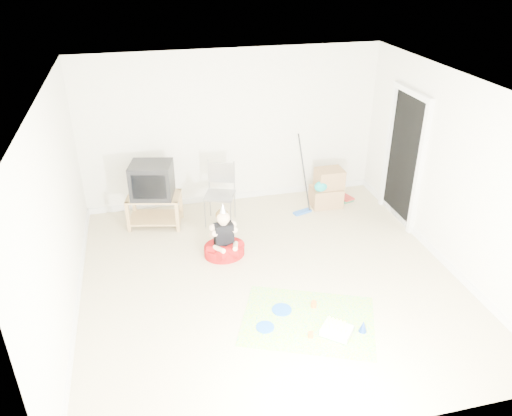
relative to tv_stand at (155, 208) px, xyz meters
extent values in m
plane|color=beige|center=(1.40, -1.88, -0.30)|extent=(5.00, 5.00, 0.00)
cube|color=black|center=(3.88, -0.68, 0.72)|extent=(0.02, 0.90, 2.05)
cube|color=#A8814C|center=(0.00, 0.00, 0.20)|extent=(0.92, 0.69, 0.03)
cube|color=#A8814C|center=(0.00, 0.00, -0.18)|extent=(0.92, 0.69, 0.03)
cube|color=#A8814C|center=(-0.42, -0.14, -0.04)|extent=(0.06, 0.06, 0.52)
cube|color=#A8814C|center=(0.32, -0.31, -0.04)|extent=(0.06, 0.06, 0.52)
cube|color=#A8814C|center=(-0.32, 0.31, -0.04)|extent=(0.06, 0.06, 0.52)
cube|color=#A8814C|center=(0.42, 0.14, -0.04)|extent=(0.06, 0.06, 0.52)
cube|color=black|center=(0.00, 0.00, 0.48)|extent=(0.73, 0.65, 0.54)
cube|color=gray|center=(1.02, -0.18, 0.18)|extent=(0.58, 0.56, 0.03)
cylinder|color=gray|center=(0.83, -0.10, 0.20)|extent=(0.02, 0.02, 1.00)
cylinder|color=gray|center=(1.22, -0.25, 0.20)|extent=(0.02, 0.02, 1.00)
cube|color=#9C754B|center=(2.89, -0.01, -0.13)|extent=(0.53, 0.41, 0.34)
cube|color=#9C754B|center=(2.94, 0.01, 0.19)|extent=(0.45, 0.36, 0.32)
ellipsoid|color=#0D9594|center=(2.74, -0.13, 0.13)|extent=(0.22, 0.16, 0.18)
cube|color=blue|center=(2.42, -0.19, -0.28)|extent=(0.34, 0.21, 0.03)
cylinder|color=black|center=(2.42, -0.19, 0.35)|extent=(0.16, 0.41, 1.25)
cube|color=#27754C|center=(3.31, 0.10, -0.29)|extent=(0.26, 0.31, 0.03)
cube|color=#B02925|center=(3.31, 0.10, -0.26)|extent=(0.27, 0.31, 0.03)
cylinder|color=#A50F0F|center=(0.91, -1.14, -0.22)|extent=(0.65, 0.65, 0.16)
cube|color=black|center=(0.91, -1.14, 0.04)|extent=(0.28, 0.18, 0.36)
sphere|color=beige|center=(0.91, -1.14, 0.31)|extent=(0.21, 0.21, 0.19)
cone|color=white|center=(0.91, -1.14, 0.48)|extent=(0.10, 0.10, 0.14)
cube|color=#FA347B|center=(1.63, -2.80, -0.30)|extent=(1.88, 1.65, 0.01)
cube|color=silver|center=(1.87, -3.10, -0.25)|extent=(0.43, 0.42, 0.09)
cube|color=#3BA65B|center=(1.87, -3.10, -0.29)|extent=(0.43, 0.42, 0.01)
cylinder|color=beige|center=(1.75, -3.07, -0.17)|extent=(0.01, 0.01, 0.07)
cylinder|color=beige|center=(1.78, -3.10, -0.17)|extent=(0.01, 0.01, 0.07)
cylinder|color=beige|center=(1.82, -3.13, -0.17)|extent=(0.01, 0.01, 0.07)
cylinder|color=beige|center=(1.85, -3.16, -0.17)|extent=(0.01, 0.01, 0.07)
cylinder|color=beige|center=(1.89, -3.19, -0.17)|extent=(0.01, 0.01, 0.07)
cylinder|color=beige|center=(1.92, -3.22, -0.17)|extent=(0.01, 0.01, 0.07)
cylinder|color=beige|center=(1.82, -2.98, -0.17)|extent=(0.01, 0.01, 0.07)
cylinder|color=beige|center=(1.85, -3.02, -0.17)|extent=(0.01, 0.01, 0.07)
cylinder|color=beige|center=(1.89, -3.05, -0.17)|extent=(0.01, 0.01, 0.07)
cylinder|color=beige|center=(1.92, -3.08, -0.17)|extent=(0.01, 0.01, 0.07)
cylinder|color=beige|center=(1.96, -3.11, -0.17)|extent=(0.01, 0.01, 0.07)
cylinder|color=blue|center=(1.37, -2.54, -0.29)|extent=(0.34, 0.34, 0.01)
cylinder|color=blue|center=(1.09, -2.80, -0.29)|extent=(0.29, 0.29, 0.01)
cylinder|color=orange|center=(1.78, -2.58, -0.26)|extent=(0.08, 0.08, 0.08)
cylinder|color=orange|center=(1.56, -3.08, -0.26)|extent=(0.08, 0.08, 0.07)
cone|color=blue|center=(2.19, -3.13, -0.22)|extent=(0.14, 0.14, 0.15)
camera|label=1|loc=(-0.07, -7.18, 3.72)|focal=35.00mm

